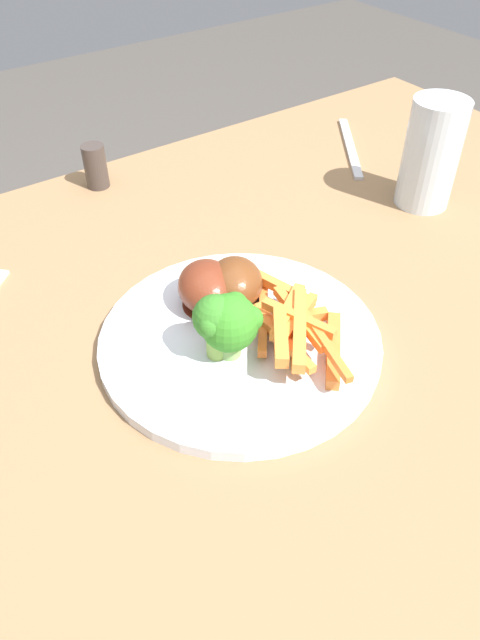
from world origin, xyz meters
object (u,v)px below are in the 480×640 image
Objects in this scene: broccoli_floret_front at (217,320)px; chicken_drumstick_near at (235,286)px; chicken_drumstick_far at (208,290)px; carrot_fries_pile at (294,326)px; water_glass at (431,154)px; fork at (350,147)px; dinner_plate at (240,340)px; broccoli_floret_middle at (231,322)px; pepper_shaker at (95,166)px; dining_table at (283,370)px.

chicken_drumstick_near is at bearing 42.99° from broccoli_floret_front.
chicken_drumstick_near is 0.03m from chicken_drumstick_far.
chicken_drumstick_near reaches higher than carrot_fries_pile.
water_glass is (0.34, 0.03, 0.03)m from chicken_drumstick_far.
chicken_drumstick_far is (-0.02, 0.01, 0.00)m from chicken_drumstick_near.
dinner_plate is at bearing 159.31° from fork.
carrot_fries_pile is (0.07, -0.03, -0.02)m from broccoli_floret_front.
fork is at bearing 30.29° from chicken_drumstick_near.
chicken_drumstick_near is at bearing -172.80° from water_glass.
chicken_drumstick_near is at bearing 61.19° from dinner_plate.
broccoli_floret_middle is at bearing 159.97° from carrot_fries_pile.
fork is (0.35, 0.20, -0.03)m from chicken_drumstick_near.
broccoli_floret_front is 1.14× the size of pepper_shaker.
water_glass is at bearing -154.54° from fork.
dinner_plate is at bearing -166.56° from water_glass.
water_glass reaches higher than fork.
dining_table is at bearing 162.83° from fork.
fork is (0.39, 0.26, -0.05)m from broccoli_floret_middle.
water_glass is at bearing 12.13° from dining_table.
dinner_plate is 4.16× the size of broccoli_floret_middle.
dinner_plate is 1.41× the size of fork.
fork is (0.37, 0.19, -0.03)m from chicken_drumstick_far.
broccoli_floret_front is at bearing -137.01° from chicken_drumstick_near.
dinner_plate is at bearing -118.81° from chicken_drumstick_near.
water_glass is (0.34, 0.08, 0.06)m from dinner_plate.
chicken_drumstick_far is 0.35m from water_glass.
fork is at bearing 32.23° from broccoli_floret_front.
broccoli_floret_front reaches higher than chicken_drumstick_near.
broccoli_floret_middle is 0.54× the size of chicken_drumstick_far.
chicken_drumstick_far is 0.63× the size of fork.
pepper_shaker is at bearing 90.34° from chicken_drumstick_near.
fork is 0.37m from pepper_shaker.
chicken_drumstick_near is (-0.01, 0.08, 0.00)m from carrot_fries_pile.
chicken_drumstick_near reaches higher than dining_table.
broccoli_floret_middle is 0.47m from fork.
dinner_plate is at bearing -93.33° from pepper_shaker.
carrot_fries_pile is 0.08m from chicken_drumstick_near.
broccoli_floret_middle is at bearing -158.50° from dining_table.
broccoli_floret_front is 0.58× the size of chicken_drumstick_near.
water_glass reaches higher than dinner_plate.
fork is 0.18m from water_glass.
carrot_fries_pile is at bearing 165.71° from fork.
broccoli_floret_front is at bearing 159.26° from carrot_fries_pile.
dining_table is at bearing -15.97° from chicken_drumstick_near.
dinner_plate is 0.06m from broccoli_floret_front.
fork is (0.34, 0.28, -0.03)m from carrot_fries_pile.
fork is (0.37, 0.25, -0.00)m from dinner_plate.
pepper_shaker reaches higher than dinner_plate.
dining_table is at bearing -80.09° from pepper_shaker.
chicken_drumstick_near is at bearing 100.44° from carrot_fries_pile.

